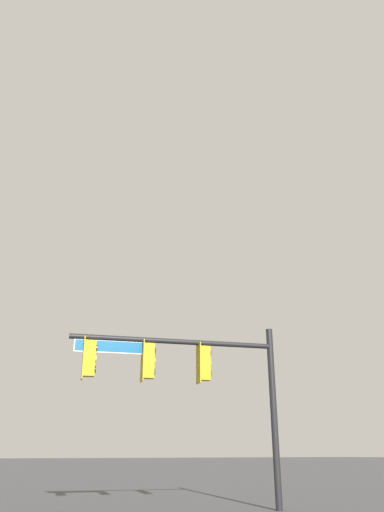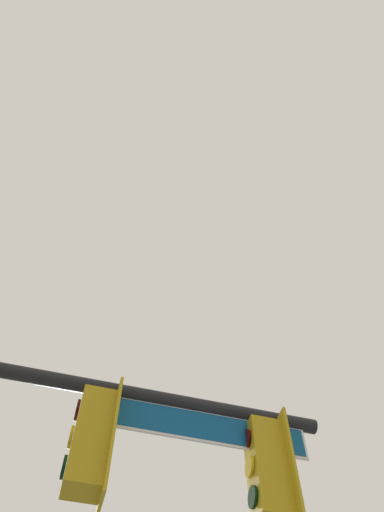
{
  "view_description": "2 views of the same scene",
  "coord_description": "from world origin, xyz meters",
  "views": [
    {
      "loc": [
        3.84,
        6.49,
        1.63
      ],
      "look_at": [
        -3.16,
        -6.45,
        7.47
      ],
      "focal_mm": 35.0,
      "sensor_mm": 36.0,
      "label": 1
    },
    {
      "loc": [
        -3.74,
        -12.43,
        1.24
      ],
      "look_at": [
        -1.63,
        -8.65,
        7.91
      ],
      "focal_mm": 35.0,
      "sensor_mm": 36.0,
      "label": 2
    }
  ],
  "objects": [
    {
      "name": "signal_pole_near",
      "position": [
        -3.78,
        -7.95,
        4.1
      ],
      "size": [
        6.66,
        1.89,
        5.65
      ],
      "color": "black",
      "rests_on": "ground_plane"
    }
  ]
}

